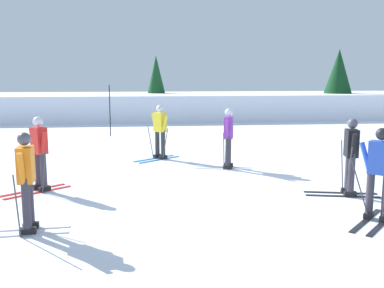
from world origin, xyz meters
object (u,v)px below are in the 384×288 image
(skier_yellow, at_px, (160,130))
(skier_red, at_px, (39,151))
(conifer_far_right, at_px, (156,81))
(skier_purple, at_px, (228,137))
(skier_black, at_px, (350,155))
(skier_blue, at_px, (379,172))
(trail_marker_pole, at_px, (110,111))
(skier_orange, at_px, (26,180))
(conifer_far_left, at_px, (338,77))

(skier_yellow, height_order, skier_red, same)
(skier_yellow, xyz_separation_m, conifer_far_right, (0.29, 14.41, 1.34))
(skier_purple, height_order, skier_red, same)
(conifer_far_right, bearing_deg, skier_purple, -84.36)
(skier_purple, height_order, skier_black, same)
(skier_yellow, relative_size, skier_blue, 1.00)
(skier_red, distance_m, trail_marker_pole, 9.01)
(skier_orange, distance_m, conifer_far_left, 23.88)
(conifer_far_left, bearing_deg, skier_yellow, -132.27)
(skier_purple, relative_size, skier_black, 1.00)
(conifer_far_right, bearing_deg, skier_yellow, -91.14)
(skier_purple, bearing_deg, skier_black, -55.01)
(conifer_far_right, bearing_deg, skier_orange, -97.53)
(skier_orange, height_order, skier_blue, same)
(skier_purple, bearing_deg, skier_blue, -68.52)
(skier_purple, height_order, skier_blue, same)
(skier_yellow, bearing_deg, conifer_far_left, 47.73)
(skier_black, bearing_deg, skier_orange, -166.05)
(conifer_far_left, bearing_deg, skier_orange, -126.45)
(skier_orange, xyz_separation_m, trail_marker_pole, (0.48, 11.69, 0.20))
(conifer_far_right, bearing_deg, skier_red, -99.96)
(skier_black, distance_m, skier_blue, 1.70)
(skier_purple, height_order, conifer_far_right, conifer_far_right)
(skier_orange, xyz_separation_m, skier_black, (6.45, 1.60, 0.00))
(skier_yellow, bearing_deg, skier_black, -49.49)
(conifer_far_right, bearing_deg, skier_blue, -80.59)
(skier_orange, xyz_separation_m, conifer_far_right, (2.73, 20.69, 1.34))
(skier_blue, relative_size, conifer_far_left, 0.40)
(trail_marker_pole, distance_m, conifer_far_left, 15.64)
(trail_marker_pole, bearing_deg, skier_orange, -92.36)
(conifer_far_left, height_order, conifer_far_right, conifer_far_left)
(skier_black, xyz_separation_m, skier_blue, (-0.27, -1.68, -0.00))
(skier_purple, xyz_separation_m, trail_marker_pole, (-3.84, 7.05, 0.20))
(skier_orange, bearing_deg, skier_yellow, 68.73)
(conifer_far_right, bearing_deg, skier_black, -78.99)
(skier_orange, height_order, conifer_far_left, conifer_far_left)
(skier_yellow, bearing_deg, skier_blue, -59.61)
(skier_orange, bearing_deg, trail_marker_pole, 87.64)
(skier_orange, distance_m, skier_blue, 6.18)
(skier_yellow, height_order, conifer_far_right, conifer_far_right)
(skier_black, height_order, skier_blue, same)
(skier_orange, distance_m, skier_black, 6.65)
(skier_orange, relative_size, conifer_far_left, 0.40)
(trail_marker_pole, bearing_deg, conifer_far_left, 28.65)
(skier_orange, bearing_deg, skier_blue, -0.69)
(skier_red, distance_m, skier_blue, 7.17)
(skier_red, bearing_deg, skier_orange, -81.27)
(skier_blue, bearing_deg, skier_purple, 111.48)
(skier_blue, distance_m, conifer_far_left, 20.89)
(skier_orange, distance_m, skier_yellow, 6.75)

